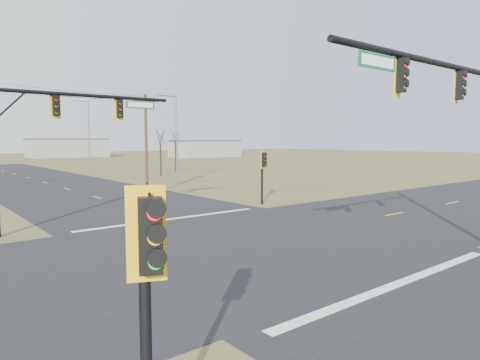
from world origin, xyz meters
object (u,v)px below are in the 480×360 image
streetlight_b (87,132)px  bare_tree_d (175,136)px  pedestal_signal_ne (263,164)px  bare_tree_c (160,136)px  streetlight_a (175,134)px  mast_arm_near (464,113)px  pedestal_signal_sw (149,263)px  mast_arm_far (53,124)px  utility_pole_near (146,143)px

streetlight_b → bare_tree_d: 12.90m
pedestal_signal_ne → bare_tree_c: (6.07, 26.98, 2.37)m
streetlight_a → mast_arm_near: bearing=-78.3°
mast_arm_near → pedestal_signal_sw: (-14.35, -2.18, -2.72)m
mast_arm_far → pedestal_signal_ne: (14.61, -0.22, -2.61)m
mast_arm_near → pedestal_signal_ne: (4.12, 16.01, -2.81)m
pedestal_signal_ne → pedestal_signal_sw: size_ratio=0.97×
bare_tree_c → pedestal_signal_ne: bearing=-102.7°
streetlight_a → mast_arm_far: bearing=-112.7°
streetlight_b → utility_pole_near: bearing=-75.4°
streetlight_b → mast_arm_far: bearing=-86.6°
pedestal_signal_sw → bare_tree_c: 51.45m
mast_arm_near → mast_arm_far: mast_arm_near is taller
pedestal_signal_ne → pedestal_signal_sw: (-18.48, -18.18, 0.09)m
pedestal_signal_ne → streetlight_b: (1.17, 40.35, 3.00)m
mast_arm_far → streetlight_b: bearing=64.2°
mast_arm_far → pedestal_signal_sw: bearing=-106.2°
bare_tree_c → streetlight_b: bearing=110.1°
mast_arm_far → utility_pole_near: 14.42m
streetlight_b → bare_tree_c: streetlight_b is taller
mast_arm_near → streetlight_a: (6.51, 32.91, -0.40)m
mast_arm_near → streetlight_a: streetlight_a is taller
mast_arm_near → pedestal_signal_ne: size_ratio=2.87×
pedestal_signal_ne → bare_tree_d: bearing=51.8°
pedestal_signal_sw → streetlight_a: 40.89m
bare_tree_c → bare_tree_d: size_ratio=1.02×
utility_pole_near → bare_tree_c: 19.70m
mast_arm_far → bare_tree_c: 33.82m
utility_pole_near → bare_tree_c: (10.38, 16.72, 0.82)m
utility_pole_near → streetlight_a: (6.70, 6.65, 0.86)m
mast_arm_far → pedestal_signal_sw: size_ratio=2.30×
pedestal_signal_ne → streetlight_b: 40.47m
bare_tree_c → streetlight_a: bearing=-110.1°
pedestal_signal_sw → streetlight_b: 61.81m
mast_arm_near → utility_pole_near: size_ratio=1.34×
mast_arm_far → pedestal_signal_sw: (-3.86, -18.40, -2.52)m
utility_pole_near → streetlight_a: streetlight_a is taller
bare_tree_c → mast_arm_far: bearing=-127.7°
pedestal_signal_ne → streetlight_b: streetlight_b is taller
pedestal_signal_ne → streetlight_a: (2.39, 16.91, 2.41)m
pedestal_signal_ne → streetlight_b: size_ratio=0.38×
utility_pole_near → bare_tree_d: utility_pole_near is taller
mast_arm_near → mast_arm_far: 19.32m
pedestal_signal_ne → bare_tree_c: bearing=59.1°
streetlight_a → bare_tree_d: bearing=82.5°
streetlight_a → streetlight_b: size_ratio=0.90×
mast_arm_far → pedestal_signal_sw: mast_arm_far is taller
streetlight_b → pedestal_signal_ne: bearing=-66.8°
streetlight_b → bare_tree_c: bearing=-45.0°
pedestal_signal_ne → bare_tree_c: bare_tree_c is taller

